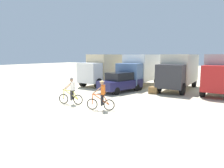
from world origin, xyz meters
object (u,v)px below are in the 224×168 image
box_truck_grey_hauler (223,72)px  cyclist_orange_shirt (71,92)px  box_truck_tan_camper (106,68)px  box_truck_cream_rv (179,70)px  box_truck_white_box (141,68)px  cyclist_cowboy_hat (101,96)px  sedan_parked (120,82)px  supply_crate (154,90)px

box_truck_grey_hauler → cyclist_orange_shirt: (-7.97, -10.23, -1.03)m
box_truck_tan_camper → box_truck_cream_rv: bearing=6.6°
box_truck_white_box → cyclist_cowboy_hat: 10.78m
box_truck_white_box → cyclist_orange_shirt: 10.38m
box_truck_grey_hauler → cyclist_orange_shirt: bearing=-127.9°
box_truck_tan_camper → cyclist_orange_shirt: size_ratio=3.74×
box_truck_white_box → cyclist_cowboy_hat: box_truck_white_box is taller
cyclist_orange_shirt → cyclist_cowboy_hat: same height
box_truck_cream_rv → sedan_parked: (-3.98, -4.20, -0.99)m
box_truck_tan_camper → cyclist_orange_shirt: 9.92m
box_truck_white_box → sedan_parked: box_truck_white_box is taller
box_truck_tan_camper → supply_crate: 7.20m
sedan_parked → supply_crate: size_ratio=5.69×
supply_crate → sedan_parked: bearing=-161.4°
box_truck_tan_camper → box_truck_cream_rv: size_ratio=1.00×
box_truck_tan_camper → box_truck_cream_rv: same height
sedan_parked → box_truck_white_box: bearing=91.4°
box_truck_tan_camper → box_truck_white_box: bearing=16.8°
box_truck_grey_hauler → supply_crate: bearing=-145.3°
box_truck_grey_hauler → cyclist_cowboy_hat: bearing=-117.5°
box_truck_cream_rv → cyclist_orange_shirt: box_truck_cream_rv is taller
sedan_parked → supply_crate: (2.80, 0.94, -0.59)m
box_truck_white_box → box_truck_grey_hauler: bearing=-0.7°
box_truck_grey_hauler → sedan_parked: (-7.69, -4.32, -0.99)m
box_truck_white_box → box_truck_cream_rv: (4.09, -0.22, 0.00)m
box_truck_cream_rv → cyclist_cowboy_hat: size_ratio=3.74×
box_truck_cream_rv → supply_crate: bearing=-110.0°
box_truck_cream_rv → cyclist_orange_shirt: size_ratio=3.74×
box_truck_grey_hauler → supply_crate: 6.16m
box_truck_cream_rv → sedan_parked: 5.87m
sedan_parked → cyclist_orange_shirt: bearing=-92.7°
box_truck_tan_camper → cyclist_cowboy_hat: box_truck_tan_camper is taller
cyclist_cowboy_hat → sedan_parked: bearing=110.9°
cyclist_orange_shirt → sedan_parked: bearing=87.3°
cyclist_cowboy_hat → box_truck_grey_hauler: bearing=62.5°
supply_crate → box_truck_tan_camper: bearing=160.4°
box_truck_white_box → box_truck_grey_hauler: same height
cyclist_orange_shirt → box_truck_cream_rv: bearing=67.1°
box_truck_white_box → cyclist_orange_shirt: box_truck_white_box is taller
box_truck_tan_camper → supply_crate: size_ratio=8.62×
box_truck_white_box → sedan_parked: bearing=-88.6°
box_truck_white_box → cyclist_cowboy_hat: bearing=-77.0°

